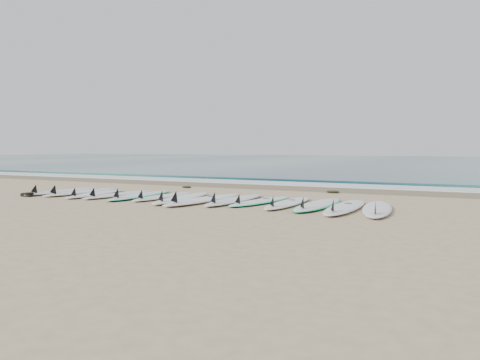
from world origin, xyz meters
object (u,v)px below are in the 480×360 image
at_px(surfboard_7, 202,199).
at_px(surfboard_13, 377,208).
at_px(surfboard_0, 61,191).
at_px(leash_coil, 28,194).

distance_m(surfboard_7, surfboard_13, 3.88).
distance_m(surfboard_0, surfboard_7, 4.59).
bearing_deg(surfboard_13, surfboard_7, 174.39).
relative_size(surfboard_0, surfboard_13, 0.92).
xyz_separation_m(surfboard_7, leash_coil, (-4.67, -0.89, -0.02)).
height_order(surfboard_0, leash_coil, surfboard_0).
height_order(surfboard_13, leash_coil, surfboard_13).
xyz_separation_m(surfboard_0, surfboard_13, (8.47, 0.02, 0.00)).
relative_size(surfboard_13, leash_coil, 5.95).
distance_m(surfboard_0, surfboard_13, 8.47).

